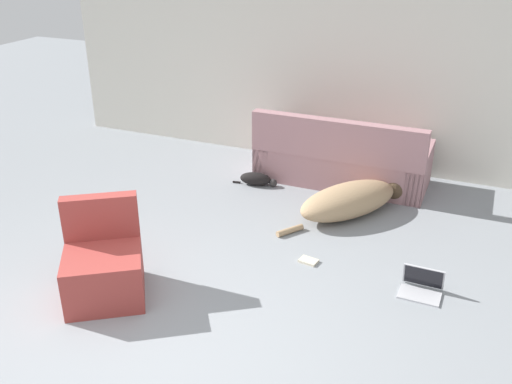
{
  "coord_description": "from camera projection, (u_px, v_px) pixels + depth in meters",
  "views": [
    {
      "loc": [
        2.02,
        -2.6,
        2.85
      ],
      "look_at": [
        0.19,
        1.69,
        0.65
      ],
      "focal_mm": 40.0,
      "sensor_mm": 36.0,
      "label": 1
    }
  ],
  "objects": [
    {
      "name": "wall_back",
      "position": [
        322.0,
        65.0,
        7.1
      ],
      "size": [
        7.21,
        0.06,
        2.51
      ],
      "color": "silver",
      "rests_on": "ground_plane"
    },
    {
      "name": "couch",
      "position": [
        341.0,
        161.0,
        6.85
      ],
      "size": [
        2.03,
        0.82,
        0.87
      ],
      "rotation": [
        0.0,
        0.0,
        3.14
      ],
      "color": "#A3757A",
      "rests_on": "ground_plane"
    },
    {
      "name": "book_cream",
      "position": [
        309.0,
        261.0,
        5.3
      ],
      "size": [
        0.18,
        0.14,
        0.02
      ],
      "rotation": [
        0.0,
        0.0,
        -0.17
      ],
      "color": "beige",
      "rests_on": "ground_plane"
    },
    {
      "name": "dog",
      "position": [
        354.0,
        199.0,
        6.14
      ],
      "size": [
        1.17,
        1.57,
        0.34
      ],
      "rotation": [
        0.0,
        0.0,
        0.97
      ],
      "color": "#A38460",
      "rests_on": "ground_plane"
    },
    {
      "name": "laptop_open",
      "position": [
        422.0,
        284.0,
        4.85
      ],
      "size": [
        0.35,
        0.28,
        0.22
      ],
      "rotation": [
        0.0,
        0.0,
        -0.02
      ],
      "color": "#B7B7BC",
      "rests_on": "ground_plane"
    },
    {
      "name": "cat",
      "position": [
        257.0,
        179.0,
        6.84
      ],
      "size": [
        0.55,
        0.22,
        0.16
      ],
      "rotation": [
        0.0,
        0.0,
        0.17
      ],
      "color": "black",
      "rests_on": "ground_plane"
    },
    {
      "name": "side_chair",
      "position": [
        104.0,
        266.0,
        4.74
      ],
      "size": [
        0.88,
        0.88,
        0.81
      ],
      "rotation": [
        0.0,
        0.0,
        0.59
      ],
      "color": "#993833",
      "rests_on": "ground_plane"
    },
    {
      "name": "ground_plane",
      "position": [
        140.0,
        362.0,
        4.09
      ],
      "size": [
        20.0,
        20.0,
        0.0
      ],
      "primitive_type": "plane",
      "color": "gray"
    }
  ]
}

